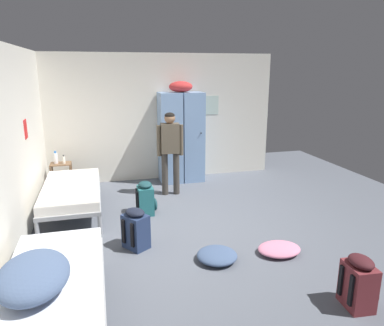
{
  "coord_description": "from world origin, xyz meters",
  "views": [
    {
      "loc": [
        -1.32,
        -4.72,
        2.31
      ],
      "look_at": [
        0.0,
        0.27,
        0.95
      ],
      "focal_mm": 33.56,
      "sensor_mm": 36.0,
      "label": 1
    }
  ],
  "objects_px": {
    "locker_bank": "(181,135)",
    "water_bottle": "(56,158)",
    "bedding_heap": "(33,276)",
    "bed_left_front": "(54,284)",
    "clothes_pile_denim": "(217,255)",
    "bed_left_rear": "(72,191)",
    "backpack_maroon": "(359,283)",
    "backpack_teal": "(146,199)",
    "shelf_unit": "(62,175)",
    "person_traveler": "(170,146)",
    "backpack_navy": "(136,229)",
    "clothes_pile_pink": "(279,249)",
    "lotion_bottle": "(64,160)"
  },
  "relations": [
    {
      "from": "locker_bank",
      "to": "backpack_teal",
      "type": "bearing_deg",
      "value": -120.8
    },
    {
      "from": "water_bottle",
      "to": "backpack_teal",
      "type": "distance_m",
      "value": 2.17
    },
    {
      "from": "water_bottle",
      "to": "bed_left_front",
      "type": "bearing_deg",
      "value": -85.13
    },
    {
      "from": "backpack_navy",
      "to": "clothes_pile_denim",
      "type": "height_order",
      "value": "backpack_navy"
    },
    {
      "from": "backpack_maroon",
      "to": "backpack_navy",
      "type": "distance_m",
      "value": 2.69
    },
    {
      "from": "bedding_heap",
      "to": "water_bottle",
      "type": "height_order",
      "value": "water_bottle"
    },
    {
      "from": "person_traveler",
      "to": "bedding_heap",
      "type": "bearing_deg",
      "value": -118.66
    },
    {
      "from": "locker_bank",
      "to": "lotion_bottle",
      "type": "relative_size",
      "value": 12.3
    },
    {
      "from": "clothes_pile_denim",
      "to": "bed_left_front",
      "type": "bearing_deg",
      "value": -160.33
    },
    {
      "from": "shelf_unit",
      "to": "water_bottle",
      "type": "distance_m",
      "value": 0.34
    },
    {
      "from": "backpack_navy",
      "to": "backpack_maroon",
      "type": "bearing_deg",
      "value": -42.11
    },
    {
      "from": "bed_left_front",
      "to": "clothes_pile_denim",
      "type": "xyz_separation_m",
      "value": [
        1.81,
        0.65,
        -0.31
      ]
    },
    {
      "from": "bed_left_front",
      "to": "clothes_pile_pink",
      "type": "bearing_deg",
      "value": 13.02
    },
    {
      "from": "bedding_heap",
      "to": "clothes_pile_denim",
      "type": "bearing_deg",
      "value": 24.34
    },
    {
      "from": "shelf_unit",
      "to": "clothes_pile_denim",
      "type": "xyz_separation_m",
      "value": [
        2.06,
        -3.21,
        -0.28
      ]
    },
    {
      "from": "shelf_unit",
      "to": "bed_left_rear",
      "type": "height_order",
      "value": "shelf_unit"
    },
    {
      "from": "bed_left_rear",
      "to": "lotion_bottle",
      "type": "distance_m",
      "value": 1.16
    },
    {
      "from": "backpack_navy",
      "to": "bed_left_rear",
      "type": "bearing_deg",
      "value": 121.29
    },
    {
      "from": "person_traveler",
      "to": "clothes_pile_denim",
      "type": "height_order",
      "value": "person_traveler"
    },
    {
      "from": "bed_left_rear",
      "to": "water_bottle",
      "type": "bearing_deg",
      "value": 105.75
    },
    {
      "from": "lotion_bottle",
      "to": "water_bottle",
      "type": "bearing_deg",
      "value": 158.2
    },
    {
      "from": "backpack_teal",
      "to": "clothes_pile_pink",
      "type": "distance_m",
      "value": 2.3
    },
    {
      "from": "backpack_teal",
      "to": "lotion_bottle",
      "type": "bearing_deg",
      "value": 132.83
    },
    {
      "from": "water_bottle",
      "to": "clothes_pile_pink",
      "type": "distance_m",
      "value": 4.46
    },
    {
      "from": "clothes_pile_pink",
      "to": "bedding_heap",
      "type": "bearing_deg",
      "value": -163.14
    },
    {
      "from": "locker_bank",
      "to": "backpack_maroon",
      "type": "relative_size",
      "value": 3.76
    },
    {
      "from": "bedding_heap",
      "to": "backpack_teal",
      "type": "distance_m",
      "value": 2.91
    },
    {
      "from": "backpack_navy",
      "to": "backpack_teal",
      "type": "distance_m",
      "value": 1.15
    },
    {
      "from": "lotion_bottle",
      "to": "backpack_teal",
      "type": "bearing_deg",
      "value": -47.17
    },
    {
      "from": "bed_left_rear",
      "to": "backpack_maroon",
      "type": "distance_m",
      "value": 4.35
    },
    {
      "from": "bedding_heap",
      "to": "water_bottle",
      "type": "bearing_deg",
      "value": 92.88
    },
    {
      "from": "locker_bank",
      "to": "person_traveler",
      "type": "relative_size",
      "value": 1.34
    },
    {
      "from": "locker_bank",
      "to": "person_traveler",
      "type": "height_order",
      "value": "locker_bank"
    },
    {
      "from": "backpack_maroon",
      "to": "water_bottle",
      "type": "bearing_deg",
      "value": 125.92
    },
    {
      "from": "locker_bank",
      "to": "water_bottle",
      "type": "distance_m",
      "value": 2.49
    },
    {
      "from": "bed_left_rear",
      "to": "clothes_pile_pink",
      "type": "height_order",
      "value": "bed_left_rear"
    },
    {
      "from": "bed_left_rear",
      "to": "person_traveler",
      "type": "bearing_deg",
      "value": 15.69
    },
    {
      "from": "backpack_maroon",
      "to": "backpack_teal",
      "type": "distance_m",
      "value": 3.38
    },
    {
      "from": "bed_left_rear",
      "to": "backpack_maroon",
      "type": "height_order",
      "value": "backpack_maroon"
    },
    {
      "from": "water_bottle",
      "to": "backpack_teal",
      "type": "height_order",
      "value": "water_bottle"
    },
    {
      "from": "locker_bank",
      "to": "backpack_navy",
      "type": "bearing_deg",
      "value": -114.51
    },
    {
      "from": "shelf_unit",
      "to": "bedding_heap",
      "type": "bearing_deg",
      "value": -88.23
    },
    {
      "from": "shelf_unit",
      "to": "backpack_maroon",
      "type": "relative_size",
      "value": 1.04
    },
    {
      "from": "backpack_navy",
      "to": "clothes_pile_pink",
      "type": "bearing_deg",
      "value": -19.81
    },
    {
      "from": "water_bottle",
      "to": "backpack_navy",
      "type": "bearing_deg",
      "value": -65.16
    },
    {
      "from": "backpack_navy",
      "to": "backpack_teal",
      "type": "relative_size",
      "value": 1.0
    },
    {
      "from": "backpack_navy",
      "to": "bed_left_front",
      "type": "bearing_deg",
      "value": -125.47
    },
    {
      "from": "backpack_maroon",
      "to": "clothes_pile_pink",
      "type": "relative_size",
      "value": 0.98
    },
    {
      "from": "water_bottle",
      "to": "clothes_pile_denim",
      "type": "distance_m",
      "value": 3.92
    },
    {
      "from": "water_bottle",
      "to": "backpack_navy",
      "type": "relative_size",
      "value": 0.43
    }
  ]
}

